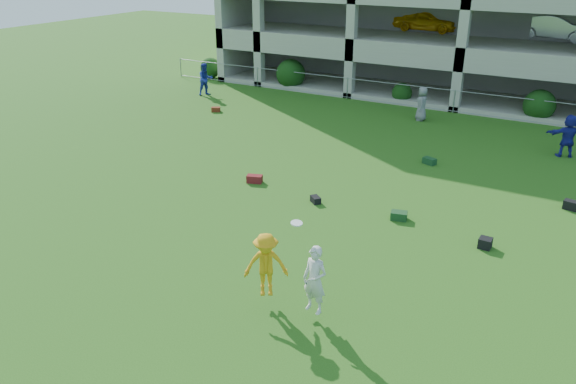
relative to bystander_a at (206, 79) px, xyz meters
The scene contains 14 objects.
ground 20.71m from the bystander_a, 49.46° to the right, with size 100.00×100.00×0.00m, color #235114.
bystander_a is the anchor object (origin of this frame).
bystander_c 12.45m from the bystander_a, ahead, with size 0.82×0.53×1.67m, color slate.
bystander_d 19.18m from the bystander_a, ahead, with size 1.63×0.52×1.76m, color navy.
bag_red_a 13.71m from the bystander_a, 45.59° to the right, with size 0.55×0.30×0.28m, color maroon.
bag_black_b 16.04m from the bystander_a, 39.79° to the right, with size 0.40×0.25×0.22m, color black.
bag_green_c 18.24m from the bystander_a, 33.62° to the right, with size 0.50×0.35×0.26m, color #153814.
crate_d 20.85m from the bystander_a, 30.66° to the right, with size 0.35×0.35×0.30m, color black.
bag_black_e 20.99m from the bystander_a, 18.40° to the right, with size 0.60×0.30×0.30m, color black.
bag_red_f 3.81m from the bystander_a, 45.35° to the right, with size 0.45×0.28×0.24m, color #511B0D.
bag_green_g 15.35m from the bystander_a, 18.08° to the right, with size 0.50×0.30×0.25m, color #143916.
frisbee_contest 21.50m from the bystander_a, 48.30° to the right, with size 2.17×1.05×2.05m.
fence 13.85m from the bystander_a, 13.69° to the left, with size 36.06×0.06×1.20m.
shrub_row 18.48m from the bystander_a, 12.44° to the left, with size 34.38×2.52×3.50m.
Camera 1 is at (6.49, -9.91, 7.89)m, focal length 35.00 mm.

